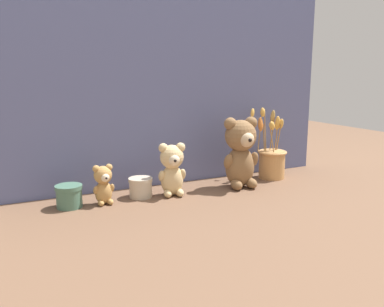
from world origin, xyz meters
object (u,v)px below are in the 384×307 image
(teddy_bear_small, at_px, (103,184))
(flower_vase, at_px, (272,159))
(teddy_bear_large, at_px, (241,151))
(teddy_bear_medium, at_px, (172,168))
(decorative_tin_tall, at_px, (141,187))
(decorative_tin_short, at_px, (69,196))

(teddy_bear_small, bearing_deg, flower_vase, 2.93)
(teddy_bear_large, relative_size, teddy_bear_medium, 1.41)
(teddy_bear_small, relative_size, decorative_tin_tall, 1.61)
(flower_vase, bearing_deg, decorative_tin_short, -178.62)
(teddy_bear_medium, bearing_deg, decorative_tin_short, 175.90)
(flower_vase, height_order, decorative_tin_short, flower_vase)
(teddy_bear_large, relative_size, decorative_tin_tall, 3.19)
(decorative_tin_tall, distance_m, decorative_tin_short, 0.25)
(teddy_bear_large, height_order, flower_vase, flower_vase)
(teddy_bear_medium, relative_size, teddy_bear_small, 1.41)
(teddy_bear_small, height_order, flower_vase, flower_vase)
(teddy_bear_medium, height_order, flower_vase, flower_vase)
(flower_vase, height_order, decorative_tin_tall, flower_vase)
(teddy_bear_large, xyz_separation_m, decorative_tin_short, (-0.65, 0.04, -0.11))
(teddy_bear_large, bearing_deg, teddy_bear_medium, 176.82)
(flower_vase, xyz_separation_m, decorative_tin_tall, (-0.59, -0.02, -0.04))
(decorative_tin_short, bearing_deg, decorative_tin_tall, 0.86)
(teddy_bear_small, bearing_deg, decorative_tin_tall, 8.55)
(teddy_bear_large, relative_size, decorative_tin_short, 3.09)
(teddy_bear_large, xyz_separation_m, decorative_tin_tall, (-0.40, 0.05, -0.11))
(decorative_tin_tall, bearing_deg, decorative_tin_short, -179.14)
(flower_vase, distance_m, decorative_tin_tall, 0.60)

